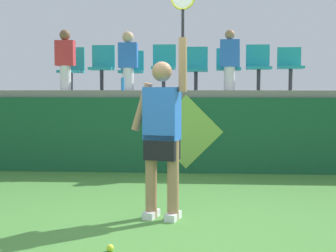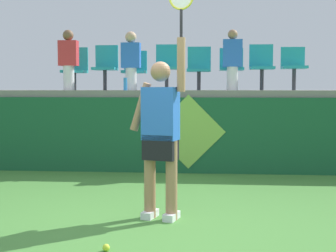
{
  "view_description": "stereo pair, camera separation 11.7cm",
  "coord_description": "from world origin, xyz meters",
  "px_view_note": "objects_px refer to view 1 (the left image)",
  "views": [
    {
      "loc": [
        0.41,
        -5.01,
        1.45
      ],
      "look_at": [
        -0.01,
        1.2,
        0.98
      ],
      "focal_mm": 52.4,
      "sensor_mm": 36.0,
      "label": 1
    },
    {
      "loc": [
        0.53,
        -5.0,
        1.45
      ],
      "look_at": [
        -0.01,
        1.2,
        0.98
      ],
      "focal_mm": 52.4,
      "sensor_mm": 36.0,
      "label": 2
    }
  ],
  "objects_px": {
    "tennis_player": "(162,131)",
    "tennis_ball": "(110,248)",
    "stadium_chair_6": "(258,64)",
    "stadium_chair_4": "(196,66)",
    "water_bottle": "(123,84)",
    "stadium_chair_3": "(164,64)",
    "spectator_2": "(230,59)",
    "stadium_chair_5": "(228,66)",
    "spectator_0": "(65,59)",
    "stadium_chair_7": "(290,65)",
    "stadium_chair_2": "(132,68)",
    "stadium_chair_1": "(102,65)",
    "stadium_chair_0": "(72,67)",
    "spectator_1": "(128,59)"
  },
  "relations": [
    {
      "from": "stadium_chair_6",
      "to": "spectator_0",
      "type": "relative_size",
      "value": 0.78
    },
    {
      "from": "spectator_2",
      "to": "stadium_chair_5",
      "type": "bearing_deg",
      "value": 90.0
    },
    {
      "from": "stadium_chair_4",
      "to": "spectator_2",
      "type": "distance_m",
      "value": 0.74
    },
    {
      "from": "spectator_1",
      "to": "tennis_ball",
      "type": "bearing_deg",
      "value": -83.58
    },
    {
      "from": "stadium_chair_5",
      "to": "stadium_chair_6",
      "type": "relative_size",
      "value": 0.92
    },
    {
      "from": "stadium_chair_6",
      "to": "spectator_1",
      "type": "height_order",
      "value": "spectator_1"
    },
    {
      "from": "stadium_chair_3",
      "to": "stadium_chair_6",
      "type": "relative_size",
      "value": 1.01
    },
    {
      "from": "tennis_player",
      "to": "stadium_chair_3",
      "type": "bearing_deg",
      "value": 94.12
    },
    {
      "from": "spectator_0",
      "to": "stadium_chair_3",
      "type": "bearing_deg",
      "value": 14.26
    },
    {
      "from": "tennis_ball",
      "to": "stadium_chair_7",
      "type": "bearing_deg",
      "value": 64.13
    },
    {
      "from": "tennis_ball",
      "to": "stadium_chair_1",
      "type": "distance_m",
      "value": 5.5
    },
    {
      "from": "tennis_player",
      "to": "stadium_chair_3",
      "type": "distance_m",
      "value": 4.04
    },
    {
      "from": "tennis_player",
      "to": "stadium_chair_3",
      "type": "relative_size",
      "value": 2.96
    },
    {
      "from": "tennis_ball",
      "to": "stadium_chair_2",
      "type": "height_order",
      "value": "stadium_chair_2"
    },
    {
      "from": "tennis_ball",
      "to": "stadium_chair_7",
      "type": "height_order",
      "value": "stadium_chair_7"
    },
    {
      "from": "stadium_chair_5",
      "to": "stadium_chair_6",
      "type": "distance_m",
      "value": 0.56
    },
    {
      "from": "tennis_player",
      "to": "tennis_ball",
      "type": "height_order",
      "value": "tennis_player"
    },
    {
      "from": "stadium_chair_7",
      "to": "stadium_chair_2",
      "type": "bearing_deg",
      "value": 179.92
    },
    {
      "from": "tennis_player",
      "to": "tennis_ball",
      "type": "relative_size",
      "value": 38.96
    },
    {
      "from": "stadium_chair_0",
      "to": "spectator_2",
      "type": "bearing_deg",
      "value": -7.82
    },
    {
      "from": "spectator_0",
      "to": "spectator_2",
      "type": "height_order",
      "value": "spectator_0"
    },
    {
      "from": "stadium_chair_2",
      "to": "stadium_chair_7",
      "type": "distance_m",
      "value": 2.97
    },
    {
      "from": "water_bottle",
      "to": "stadium_chair_3",
      "type": "distance_m",
      "value": 1.09
    },
    {
      "from": "stadium_chair_1",
      "to": "stadium_chair_3",
      "type": "height_order",
      "value": "stadium_chair_3"
    },
    {
      "from": "tennis_player",
      "to": "stadium_chair_6",
      "type": "height_order",
      "value": "tennis_player"
    },
    {
      "from": "stadium_chair_3",
      "to": "spectator_0",
      "type": "xyz_separation_m",
      "value": [
        -1.77,
        -0.45,
        0.09
      ]
    },
    {
      "from": "spectator_1",
      "to": "stadium_chair_7",
      "type": "bearing_deg",
      "value": 8.31
    },
    {
      "from": "tennis_ball",
      "to": "spectator_0",
      "type": "distance_m",
      "value": 5.28
    },
    {
      "from": "water_bottle",
      "to": "spectator_2",
      "type": "relative_size",
      "value": 0.2
    },
    {
      "from": "stadium_chair_1",
      "to": "stadium_chair_4",
      "type": "relative_size",
      "value": 1.05
    },
    {
      "from": "stadium_chair_0",
      "to": "spectator_1",
      "type": "bearing_deg",
      "value": -21.07
    },
    {
      "from": "spectator_0",
      "to": "spectator_1",
      "type": "relative_size",
      "value": 1.04
    },
    {
      "from": "water_bottle",
      "to": "stadium_chair_4",
      "type": "bearing_deg",
      "value": 31.55
    },
    {
      "from": "spectator_0",
      "to": "spectator_2",
      "type": "distance_m",
      "value": 2.98
    },
    {
      "from": "stadium_chair_2",
      "to": "stadium_chair_4",
      "type": "distance_m",
      "value": 1.22
    },
    {
      "from": "stadium_chair_4",
      "to": "stadium_chair_6",
      "type": "height_order",
      "value": "stadium_chair_6"
    },
    {
      "from": "stadium_chair_3",
      "to": "stadium_chair_7",
      "type": "distance_m",
      "value": 2.35
    },
    {
      "from": "tennis_player",
      "to": "stadium_chair_6",
      "type": "distance_m",
      "value": 4.29
    },
    {
      "from": "water_bottle",
      "to": "spectator_1",
      "type": "xyz_separation_m",
      "value": [
        0.05,
        0.34,
        0.45
      ]
    },
    {
      "from": "tennis_ball",
      "to": "stadium_chair_0",
      "type": "relative_size",
      "value": 0.08
    },
    {
      "from": "spectator_0",
      "to": "tennis_player",
      "type": "bearing_deg",
      "value": -59.39
    },
    {
      "from": "stadium_chair_1",
      "to": "spectator_0",
      "type": "relative_size",
      "value": 0.79
    },
    {
      "from": "tennis_ball",
      "to": "spectator_2",
      "type": "xyz_separation_m",
      "value": [
        1.31,
        4.65,
        1.95
      ]
    },
    {
      "from": "tennis_ball",
      "to": "spectator_1",
      "type": "distance_m",
      "value": 5.04
    },
    {
      "from": "tennis_player",
      "to": "spectator_1",
      "type": "distance_m",
      "value": 3.73
    },
    {
      "from": "stadium_chair_1",
      "to": "spectator_2",
      "type": "relative_size",
      "value": 0.8
    },
    {
      "from": "water_bottle",
      "to": "stadium_chair_7",
      "type": "xyz_separation_m",
      "value": [
        3.02,
        0.77,
        0.36
      ]
    },
    {
      "from": "tennis_ball",
      "to": "water_bottle",
      "type": "bearing_deg",
      "value": 97.53
    },
    {
      "from": "stadium_chair_2",
      "to": "water_bottle",
      "type": "bearing_deg",
      "value": -93.45
    },
    {
      "from": "tennis_player",
      "to": "spectator_0",
      "type": "distance_m",
      "value": 4.16
    }
  ]
}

